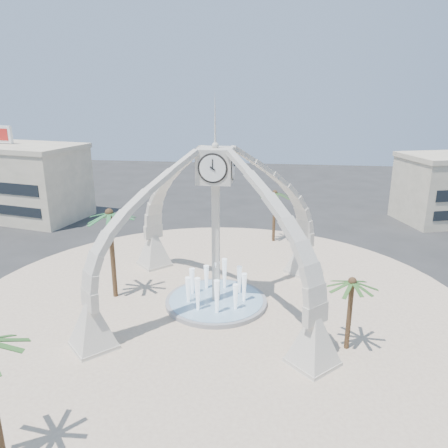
# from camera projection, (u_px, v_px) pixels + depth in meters

# --- Properties ---
(ground) EXTENTS (140.00, 140.00, 0.00)m
(ground) POSITION_uv_depth(u_px,v_px,m) (216.00, 304.00, 34.56)
(ground) COLOR #282828
(ground) RESTS_ON ground
(plaza) EXTENTS (40.00, 40.00, 0.06)m
(plaza) POSITION_uv_depth(u_px,v_px,m) (216.00, 304.00, 34.55)
(plaza) COLOR beige
(plaza) RESTS_ON ground
(clock_tower) EXTENTS (17.94, 17.94, 16.30)m
(clock_tower) POSITION_uv_depth(u_px,v_px,m) (216.00, 226.00, 32.65)
(clock_tower) COLOR beige
(clock_tower) RESTS_ON ground
(fountain) EXTENTS (8.00, 8.00, 3.62)m
(fountain) POSITION_uv_depth(u_px,v_px,m) (216.00, 301.00, 34.47)
(fountain) COLOR gray
(fountain) RESTS_ON ground
(building_nw) EXTENTS (23.75, 13.73, 11.90)m
(building_nw) POSITION_uv_depth(u_px,v_px,m) (3.00, 180.00, 58.03)
(building_nw) COLOR beige
(building_nw) RESTS_ON ground
(palm_east) EXTENTS (3.67, 3.67, 5.44)m
(palm_east) POSITION_uv_depth(u_px,v_px,m) (352.00, 282.00, 27.21)
(palm_east) COLOR brown
(palm_east) RESTS_ON ground
(palm_west) EXTENTS (4.07, 4.07, 7.92)m
(palm_west) POSITION_uv_depth(u_px,v_px,m) (109.00, 214.00, 33.75)
(palm_west) COLOR brown
(palm_west) RESTS_ON ground
(palm_north) EXTENTS (3.78, 3.78, 6.25)m
(palm_north) POSITION_uv_depth(u_px,v_px,m) (275.00, 193.00, 47.34)
(palm_north) COLOR brown
(palm_north) RESTS_ON ground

